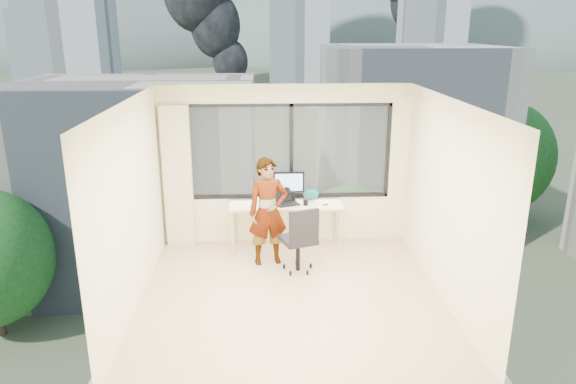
{
  "coord_description": "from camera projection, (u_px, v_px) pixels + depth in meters",
  "views": [
    {
      "loc": [
        -0.35,
        -6.33,
        3.44
      ],
      "look_at": [
        0.0,
        1.0,
        1.15
      ],
      "focal_mm": 33.06,
      "sensor_mm": 36.0,
      "label": 1
    }
  ],
  "objects": [
    {
      "name": "laptop",
      "position": [
        287.0,
        198.0,
        8.37
      ],
      "size": [
        0.45,
        0.47,
        0.23
      ],
      "primitive_type": null,
      "rotation": [
        0.0,
        0.0,
        0.34
      ],
      "color": "black",
      "rests_on": "desk"
    },
    {
      "name": "game_console",
      "position": [
        266.0,
        198.0,
        8.6
      ],
      "size": [
        0.34,
        0.31,
        0.07
      ],
      "primitive_type": "cube",
      "rotation": [
        0.0,
        0.0,
        0.19
      ],
      "color": "white",
      "rests_on": "desk"
    },
    {
      "name": "far_tower_d",
      "position": [
        49.0,
        51.0,
        148.28
      ],
      "size": [
        16.0,
        14.0,
        22.0
      ],
      "primitive_type": "cube",
      "color": "silver",
      "rests_on": "exterior_ground"
    },
    {
      "name": "near_bldg_b",
      "position": [
        406.0,
        142.0,
        45.65
      ],
      "size": [
        14.0,
        13.0,
        16.0
      ],
      "primitive_type": "cube",
      "color": "white",
      "rests_on": "exterior_ground"
    },
    {
      "name": "window_wall",
      "position": [
        288.0,
        151.0,
        8.53
      ],
      "size": [
        3.3,
        0.16,
        1.55
      ],
      "primitive_type": null,
      "color": "black",
      "rests_on": "ground"
    },
    {
      "name": "far_tower_a",
      "position": [
        71.0,
        47.0,
        96.08
      ],
      "size": [
        14.0,
        14.0,
        28.0
      ],
      "primitive_type": "cube",
      "color": "silver",
      "rests_on": "exterior_ground"
    },
    {
      "name": "curtain",
      "position": [
        178.0,
        177.0,
        8.45
      ],
      "size": [
        0.45,
        0.14,
        2.3
      ],
      "primitive_type": "cube",
      "color": "beige",
      "rests_on": "floor"
    },
    {
      "name": "hill_a",
      "position": [
        58.0,
        58.0,
        310.94
      ],
      "size": [
        288.0,
        216.0,
        90.0
      ],
      "primitive_type": "ellipsoid",
      "color": "slate",
      "rests_on": "exterior_ground"
    },
    {
      "name": "wall_right",
      "position": [
        448.0,
        202.0,
        6.78
      ],
      "size": [
        0.01,
        4.0,
        2.6
      ],
      "primitive_type": "cube",
      "color": "#F4EBBC",
      "rests_on": "ground"
    },
    {
      "name": "person",
      "position": [
        268.0,
        212.0,
        7.87
      ],
      "size": [
        0.66,
        0.5,
        1.63
      ],
      "primitive_type": "imported",
      "rotation": [
        0.0,
        0.0,
        0.2
      ],
      "color": "#2D2D33",
      "rests_on": "floor"
    },
    {
      "name": "pen_cup",
      "position": [
        306.0,
        202.0,
        8.36
      ],
      "size": [
        0.08,
        0.08,
        0.1
      ],
      "primitive_type": "cylinder",
      "rotation": [
        0.0,
        0.0,
        -0.02
      ],
      "color": "black",
      "rests_on": "desk"
    },
    {
      "name": "tree_b",
      "position": [
        350.0,
        290.0,
        27.25
      ],
      "size": [
        7.6,
        7.6,
        9.0
      ],
      "primitive_type": null,
      "color": "#194D1E",
      "rests_on": "exterior_ground"
    },
    {
      "name": "cellphone",
      "position": [
        325.0,
        205.0,
        8.38
      ],
      "size": [
        0.1,
        0.06,
        0.01
      ],
      "primitive_type": "cube",
      "rotation": [
        0.0,
        0.0,
        0.14
      ],
      "color": "black",
      "rests_on": "desk"
    },
    {
      "name": "floor",
      "position": [
        292.0,
        296.0,
        7.08
      ],
      "size": [
        4.0,
        4.0,
        0.01
      ],
      "primitive_type": "cube",
      "color": "beige",
      "rests_on": "ground"
    },
    {
      "name": "wall_left",
      "position": [
        132.0,
        207.0,
        6.6
      ],
      "size": [
        0.01,
        4.0,
        2.6
      ],
      "primitive_type": "cube",
      "color": "#F4EBBC",
      "rests_on": "ground"
    },
    {
      "name": "chair",
      "position": [
        298.0,
        238.0,
        7.69
      ],
      "size": [
        0.67,
        0.67,
        1.03
      ],
      "primitive_type": null,
      "rotation": [
        0.0,
        0.0,
        0.34
      ],
      "color": "black",
      "rests_on": "floor"
    },
    {
      "name": "near_bldg_a",
      "position": [
        141.0,
        182.0,
        37.36
      ],
      "size": [
        16.0,
        12.0,
        14.0
      ],
      "primitive_type": "cube",
      "color": "beige",
      "rests_on": "exterior_ground"
    },
    {
      "name": "ceiling",
      "position": [
        292.0,
        101.0,
        6.3
      ],
      "size": [
        4.0,
        4.0,
        0.01
      ],
      "primitive_type": "cube",
      "color": "white",
      "rests_on": "ground"
    },
    {
      "name": "tree_c",
      "position": [
        506.0,
        168.0,
        48.9
      ],
      "size": [
        8.4,
        8.4,
        10.0
      ],
      "primitive_type": null,
      "color": "#194D1E",
      "rests_on": "exterior_ground"
    },
    {
      "name": "exterior_ground",
      "position": [
        264.0,
        104.0,
        125.68
      ],
      "size": [
        400.0,
        400.0,
        0.04
      ],
      "primitive_type": "cube",
      "color": "#515B3D",
      "rests_on": "ground"
    },
    {
      "name": "far_tower_b",
      "position": [
        298.0,
        38.0,
        121.58
      ],
      "size": [
        13.0,
        13.0,
        30.0
      ],
      "primitive_type": "cube",
      "color": "silver",
      "rests_on": "exterior_ground"
    },
    {
      "name": "handbag",
      "position": [
        311.0,
        194.0,
        8.6
      ],
      "size": [
        0.26,
        0.15,
        0.19
      ],
      "primitive_type": "ellipsoid",
      "rotation": [
        0.0,
        0.0,
        -0.09
      ],
      "color": "#0D4F45",
      "rests_on": "desk"
    },
    {
      "name": "hill_b",
      "position": [
        428.0,
        57.0,
        320.95
      ],
      "size": [
        300.0,
        220.0,
        96.0
      ],
      "primitive_type": "ellipsoid",
      "color": "slate",
      "rests_on": "exterior_ground"
    },
    {
      "name": "far_tower_c",
      "position": [
        430.0,
        44.0,
        142.93
      ],
      "size": [
        15.0,
        15.0,
        26.0
      ],
      "primitive_type": "cube",
      "color": "silver",
      "rests_on": "exterior_ground"
    },
    {
      "name": "desk",
      "position": [
        286.0,
        226.0,
        8.55
      ],
      "size": [
        1.8,
        0.6,
        0.75
      ],
      "primitive_type": "cube",
      "color": "#C9BC87",
      "rests_on": "floor"
    },
    {
      "name": "monitor",
      "position": [
        289.0,
        186.0,
        8.49
      ],
      "size": [
        0.49,
        0.11,
        0.49
      ],
      "primitive_type": null,
      "rotation": [
        0.0,
        0.0,
        -0.01
      ],
      "color": "black",
      "rests_on": "desk"
    },
    {
      "name": "wall_front",
      "position": [
        304.0,
        275.0,
        4.78
      ],
      "size": [
        4.0,
        0.01,
        2.6
      ],
      "primitive_type": "cube",
      "color": "#F4EBBC",
      "rests_on": "ground"
    }
  ]
}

